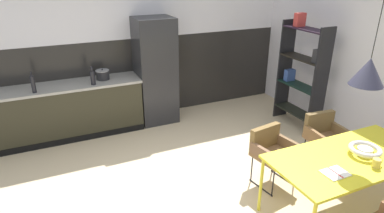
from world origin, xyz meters
TOP-DOWN VIEW (x-y plane):
  - ground_plane at (0.00, 0.00)m, footprint 7.85×7.85m
  - back_wall_splashback_dark at (0.00, 2.90)m, footprint 6.04×0.12m
  - kitchen_counter at (-1.49, 2.54)m, footprint 2.79×0.63m
  - refrigerator_column at (0.24, 2.54)m, footprint 0.66×0.60m
  - dining_table at (1.40, -0.73)m, footprint 1.83×0.87m
  - armchair_near_window at (1.94, 0.18)m, footprint 0.52×0.51m
  - armchair_head_of_table at (0.97, 0.10)m, footprint 0.55×0.54m
  - fruit_bowl at (1.54, -0.76)m, footprint 0.34×0.34m
  - open_book at (0.97, -0.90)m, footprint 0.25×0.20m
  - mug_wide_latte at (1.44, -0.98)m, footprint 0.13×0.08m
  - cooking_pot at (-0.67, 2.58)m, footprint 0.22×0.22m
  - bottle_vinegar_dark at (-0.86, 2.35)m, footprint 0.07×0.07m
  - bottle_wine_green at (-1.72, 2.35)m, footprint 0.06×0.06m
  - open_shelf_unit at (2.45, 1.32)m, footprint 0.30×0.90m
  - pendant_lamp_over_table_near at (1.40, -0.70)m, footprint 0.33×0.33m

SIDE VIEW (x-z plane):
  - ground_plane at x=0.00m, z-range 0.00..0.00m
  - kitchen_counter at x=-1.49m, z-range 0.00..0.90m
  - armchair_near_window at x=1.94m, z-range 0.11..0.85m
  - armchair_head_of_table at x=0.97m, z-range 0.13..0.88m
  - dining_table at x=1.40m, z-range 0.33..1.07m
  - back_wall_splashback_dark at x=0.00m, z-range 0.00..1.48m
  - open_book at x=0.97m, z-range 0.74..0.75m
  - mug_wide_latte at x=1.44m, z-range 0.74..0.83m
  - fruit_bowl at x=1.54m, z-range 0.75..0.84m
  - refrigerator_column at x=0.24m, z-range 0.00..1.87m
  - cooking_pot at x=-0.67m, z-range 0.89..1.07m
  - open_shelf_unit at x=2.45m, z-range 0.04..1.98m
  - bottle_vinegar_dark at x=-0.86m, z-range 0.87..1.17m
  - bottle_wine_green at x=-1.72m, z-range 0.87..1.20m
  - pendant_lamp_over_table_near at x=1.40m, z-range 1.01..2.36m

